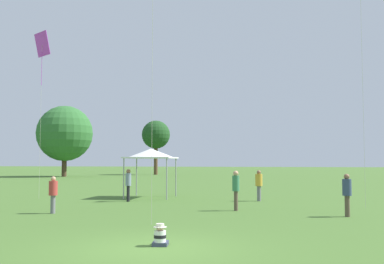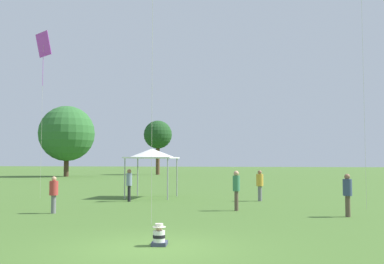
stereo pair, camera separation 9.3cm
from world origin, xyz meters
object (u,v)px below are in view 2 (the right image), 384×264
at_px(person_standing_2, 347,191).
at_px(distant_tree_2, 158,135).
at_px(person_standing_3, 54,192).
at_px(kite_4, 43,47).
at_px(person_standing_1, 129,182).
at_px(person_standing_4, 260,183).
at_px(seated_toddler, 159,236).
at_px(distant_tree_0, 67,134).
at_px(person_standing_6, 236,186).
at_px(canopy_tent, 152,154).

relative_size(person_standing_2, distant_tree_2, 0.20).
bearing_deg(person_standing_3, kite_4, 60.08).
xyz_separation_m(kite_4, distant_tree_2, (-5.41, 44.33, -2.72)).
xyz_separation_m(person_standing_1, kite_4, (-5.74, 0.88, 7.90)).
bearing_deg(kite_4, person_standing_1, -111.33).
distance_m(person_standing_1, kite_4, 9.80).
distance_m(person_standing_4, kite_4, 14.95).
height_order(seated_toddler, distant_tree_0, distant_tree_0).
xyz_separation_m(person_standing_1, distant_tree_2, (-11.15, 45.21, 5.18)).
bearing_deg(person_standing_2, person_standing_6, -3.62).
height_order(seated_toddler, person_standing_1, person_standing_1).
bearing_deg(seated_toddler, person_standing_2, 44.72).
height_order(person_standing_6, canopy_tent, canopy_tent).
bearing_deg(person_standing_6, seated_toddler, 172.82).
bearing_deg(person_standing_1, person_standing_4, -63.96).
bearing_deg(person_standing_4, canopy_tent, 145.14).
bearing_deg(person_standing_4, person_standing_3, -163.90).
xyz_separation_m(person_standing_3, distant_tree_0, (-19.87, 40.05, 5.04)).
height_order(person_standing_2, person_standing_6, person_standing_6).
bearing_deg(person_standing_3, person_standing_1, 13.53).
bearing_deg(canopy_tent, seated_toddler, -72.78).
height_order(person_standing_3, distant_tree_2, distant_tree_2).
height_order(seated_toddler, person_standing_2, person_standing_2).
bearing_deg(person_standing_1, kite_4, 93.38).
bearing_deg(person_standing_2, distant_tree_0, -38.23).
bearing_deg(seated_toddler, person_standing_3, 128.86).
height_order(person_standing_4, canopy_tent, canopy_tent).
relative_size(seated_toddler, distant_tree_0, 0.06).
distance_m(person_standing_1, person_standing_6, 6.92).
distance_m(person_standing_2, canopy_tent, 12.55).
relative_size(seated_toddler, person_standing_6, 0.33).
bearing_deg(person_standing_3, person_standing_2, -58.01).
bearing_deg(person_standing_4, distant_tree_2, 86.28).
relative_size(person_standing_3, distant_tree_0, 0.16).
bearing_deg(canopy_tent, distant_tree_0, 124.39).
bearing_deg(person_standing_2, canopy_tent, -23.04).
bearing_deg(canopy_tent, person_standing_3, -101.86).
xyz_separation_m(person_standing_1, person_standing_6, (6.10, -3.25, 0.00)).
bearing_deg(distant_tree_0, person_standing_3, -63.62).
bearing_deg(canopy_tent, person_standing_6, -46.51).
relative_size(person_standing_2, kite_4, 0.17).
relative_size(person_standing_3, distant_tree_2, 0.18).
bearing_deg(person_standing_2, distant_tree_2, -53.88).
height_order(person_standing_2, person_standing_4, person_standing_2).
distance_m(seated_toddler, kite_4, 18.72).
relative_size(person_standing_4, person_standing_6, 0.96).
xyz_separation_m(person_standing_3, canopy_tent, (1.77, 8.43, 1.70)).
height_order(person_standing_2, canopy_tent, canopy_tent).
bearing_deg(kite_4, person_standing_6, -121.86).
height_order(person_standing_6, distant_tree_2, distant_tree_2).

